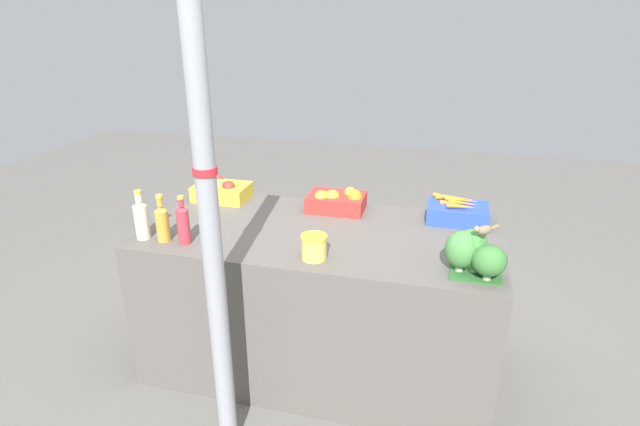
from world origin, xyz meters
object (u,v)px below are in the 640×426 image
at_px(carrot_crate, 457,212).
at_px(juice_bottle_amber, 162,222).
at_px(support_pole, 207,199).
at_px(orange_crate, 336,200).
at_px(apple_crate, 222,190).
at_px(pickle_jar, 314,247).
at_px(broccoli_pile, 476,254).
at_px(juice_bottle_cloudy, 141,219).
at_px(sparrow_bird, 484,230).
at_px(juice_bottle_ruby, 183,224).

bearing_deg(carrot_crate, juice_bottle_amber, -156.37).
height_order(support_pole, orange_crate, support_pole).
xyz_separation_m(apple_crate, orange_crate, (0.71, -0.01, 0.00)).
bearing_deg(pickle_jar, broccoli_pile, 2.19).
xyz_separation_m(carrot_crate, juice_bottle_cloudy, (-1.54, -0.62, 0.05)).
distance_m(juice_bottle_amber, sparrow_bird, 1.52).
height_order(juice_bottle_cloudy, juice_bottle_amber, juice_bottle_cloudy).
distance_m(orange_crate, juice_bottle_ruby, 0.88).
xyz_separation_m(orange_crate, juice_bottle_amber, (-0.75, -0.61, 0.04)).
bearing_deg(juice_bottle_cloudy, juice_bottle_amber, -0.00).
bearing_deg(juice_bottle_cloudy, carrot_crate, 22.02).
relative_size(orange_crate, broccoli_pile, 1.21).
relative_size(apple_crate, broccoli_pile, 1.21).
height_order(apple_crate, broccoli_pile, broccoli_pile).
height_order(apple_crate, juice_bottle_cloudy, juice_bottle_cloudy).
xyz_separation_m(juice_bottle_cloudy, pickle_jar, (0.90, -0.00, -0.05)).
distance_m(support_pole, orange_crate, 1.08).
bearing_deg(orange_crate, pickle_jar, -86.98).
distance_m(orange_crate, juice_bottle_cloudy, 1.06).
xyz_separation_m(juice_bottle_ruby, sparrow_bird, (1.40, 0.01, 0.12)).
xyz_separation_m(carrot_crate, sparrow_bird, (0.09, -0.61, 0.17)).
xyz_separation_m(orange_crate, broccoli_pile, (0.75, -0.59, 0.04)).
height_order(support_pole, juice_bottle_amber, support_pole).
bearing_deg(apple_crate, orange_crate, -0.62).
relative_size(pickle_jar, sparrow_bird, 1.08).
bearing_deg(apple_crate, pickle_jar, -39.77).
height_order(juice_bottle_amber, sparrow_bird, sparrow_bird).
xyz_separation_m(pickle_jar, sparrow_bird, (0.73, 0.01, 0.16)).
bearing_deg(broccoli_pile, orange_crate, 142.02).
relative_size(juice_bottle_cloudy, juice_bottle_ruby, 1.03).
bearing_deg(carrot_crate, pickle_jar, -135.90).
relative_size(carrot_crate, sparrow_bird, 2.82).
height_order(apple_crate, juice_bottle_ruby, juice_bottle_ruby).
distance_m(orange_crate, juice_bottle_amber, 0.97).
relative_size(apple_crate, sparrow_bird, 2.82).
height_order(support_pole, juice_bottle_ruby, support_pole).
relative_size(broccoli_pile, juice_bottle_ruby, 1.07).
xyz_separation_m(broccoli_pile, juice_bottle_cloudy, (-1.61, -0.03, 0.01)).
bearing_deg(juice_bottle_cloudy, apple_crate, 76.44).
distance_m(juice_bottle_amber, pickle_jar, 0.78).
bearing_deg(juice_bottle_cloudy, support_pole, -33.10).
distance_m(support_pole, juice_bottle_cloudy, 0.75).
relative_size(carrot_crate, pickle_jar, 2.62).
bearing_deg(orange_crate, carrot_crate, 0.77).
xyz_separation_m(orange_crate, carrot_crate, (0.67, 0.01, -0.01)).
xyz_separation_m(juice_bottle_cloudy, juice_bottle_ruby, (0.23, -0.00, -0.00)).
xyz_separation_m(juice_bottle_amber, pickle_jar, (0.78, -0.00, -0.04)).
bearing_deg(apple_crate, juice_bottle_cloudy, -103.56).
relative_size(juice_bottle_cloudy, juice_bottle_amber, 1.05).
relative_size(broccoli_pile, sparrow_bird, 2.32).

